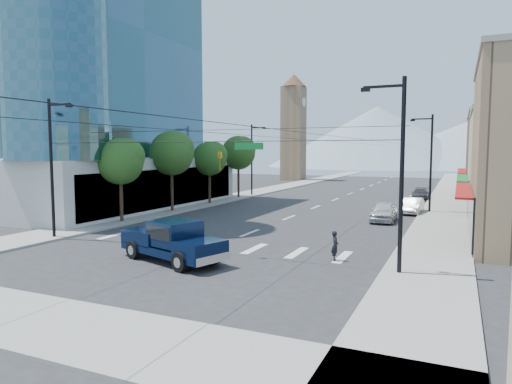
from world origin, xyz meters
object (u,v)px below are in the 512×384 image
at_px(pedestrian, 335,246).
at_px(parked_car_far, 420,194).
at_px(pickup_truck, 172,240).
at_px(parked_car_near, 384,212).
at_px(parked_car_mid, 413,206).

relative_size(pedestrian, parked_car_far, 0.34).
distance_m(pickup_truck, pedestrian, 8.46).
relative_size(pickup_truck, pedestrian, 4.25).
xyz_separation_m(pedestrian, parked_car_near, (0.31, 14.69, 0.01)).
height_order(pickup_truck, parked_car_mid, pickup_truck).
distance_m(pickup_truck, parked_car_near, 19.88).
distance_m(parked_car_mid, parked_car_far, 12.67).
xyz_separation_m(pedestrian, parked_car_mid, (2.00, 20.48, -0.07)).
bearing_deg(pedestrian, parked_car_far, -20.34).
bearing_deg(pickup_truck, parked_car_far, 94.17).
bearing_deg(parked_car_mid, parked_car_far, 94.41).
bearing_deg(parked_car_far, pickup_truck, -102.59).
bearing_deg(pedestrian, pickup_truck, 97.22).
bearing_deg(parked_car_near, parked_car_far, 84.65).
height_order(pedestrian, parked_car_mid, pedestrian).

